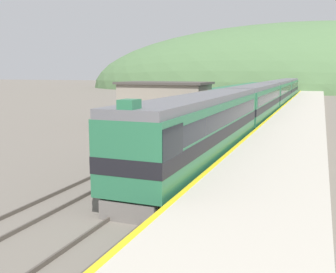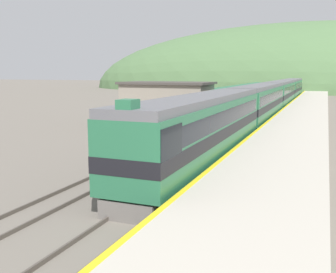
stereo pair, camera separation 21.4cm
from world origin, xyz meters
name	(u,v)px [view 1 (the left image)]	position (x,y,z in m)	size (l,w,h in m)	color
track_main	(277,106)	(0.00, 70.00, 0.08)	(1.52, 180.00, 0.16)	#4C443D
track_siding	(254,106)	(-3.93, 70.00, 0.08)	(1.52, 180.00, 0.16)	#4C443D
platform	(299,118)	(4.44, 50.00, 0.53)	(5.44, 140.00, 1.08)	#BCB5A5
distant_hills	(300,90)	(0.00, 141.10, 0.00)	(152.08, 68.44, 43.31)	#517547
station_shed	(165,104)	(-8.65, 41.19, 2.35)	(9.33, 5.41, 4.67)	gray
express_train_lead_car	(202,127)	(0.00, 25.59, 2.35)	(3.02, 20.76, 4.66)	black
carriage_second	(257,102)	(0.00, 47.19, 2.34)	(3.01, 20.20, 4.30)	black
carriage_third	(277,93)	(0.00, 68.27, 2.34)	(3.01, 20.20, 4.30)	black
carriage_fourth	(288,88)	(0.00, 89.34, 2.34)	(3.01, 20.20, 4.30)	black
siding_train	(242,98)	(-3.93, 59.61, 1.99)	(2.90, 35.02, 3.85)	black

